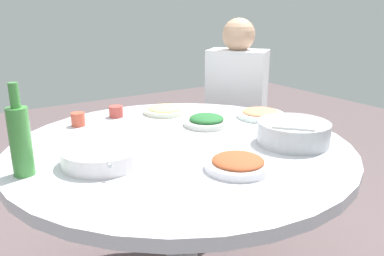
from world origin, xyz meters
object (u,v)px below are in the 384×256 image
(stool_for_diner_left, at_px, (234,177))
(round_dining_table, at_px, (181,169))
(tea_cup_far, at_px, (78,119))
(tea_cup_near, at_px, (116,112))
(soup_bowl, at_px, (103,156))
(green_bottle, at_px, (20,139))
(dish_stirfry, at_px, (238,163))
(dish_noodles, at_px, (165,110))
(diner_left, at_px, (237,94))
(dish_shrimp, at_px, (261,114))
(dish_greens, at_px, (207,121))
(rice_bowl, at_px, (293,132))

(stool_for_diner_left, bearing_deg, round_dining_table, -142.47)
(tea_cup_far, bearing_deg, tea_cup_near, 13.07)
(soup_bowl, height_order, green_bottle, green_bottle)
(round_dining_table, xyz_separation_m, dish_stirfry, (0.03, -0.32, 0.13))
(dish_noodles, relative_size, diner_left, 0.28)
(tea_cup_far, xyz_separation_m, diner_left, (1.00, 0.12, -0.03))
(dish_stirfry, bearing_deg, dish_shrimp, 41.13)
(round_dining_table, xyz_separation_m, soup_bowl, (-0.33, -0.03, 0.13))
(green_bottle, bearing_deg, dish_stirfry, -29.40)
(dish_greens, relative_size, diner_left, 0.26)
(dish_greens, distance_m, tea_cup_near, 0.45)
(rice_bowl, relative_size, tea_cup_far, 4.58)
(dish_greens, bearing_deg, soup_bowl, -162.50)
(round_dining_table, height_order, dish_greens, dish_greens)
(round_dining_table, relative_size, rice_bowl, 4.75)
(rice_bowl, xyz_separation_m, stool_for_diner_left, (0.37, 0.80, -0.58))
(dish_stirfry, relative_size, diner_left, 0.29)
(tea_cup_far, relative_size, diner_left, 0.08)
(rice_bowl, relative_size, dish_noodles, 1.30)
(green_bottle, distance_m, tea_cup_near, 0.70)
(round_dining_table, xyz_separation_m, dish_noodles, (0.17, 0.43, 0.12))
(tea_cup_near, xyz_separation_m, diner_left, (0.80, 0.07, -0.02))
(tea_cup_near, bearing_deg, dish_shrimp, -34.02)
(round_dining_table, xyz_separation_m, tea_cup_far, (-0.26, 0.45, 0.14))
(dish_shrimp, bearing_deg, dish_greens, 172.89)
(tea_cup_near, height_order, tea_cup_far, tea_cup_far)
(dish_stirfry, relative_size, stool_for_diner_left, 0.49)
(soup_bowl, height_order, stool_for_diner_left, soup_bowl)
(dish_noodles, bearing_deg, rice_bowl, -73.64)
(dish_greens, relative_size, stool_for_diner_left, 0.45)
(diner_left, bearing_deg, round_dining_table, -142.47)
(round_dining_table, distance_m, diner_left, 0.94)
(dish_shrimp, xyz_separation_m, diner_left, (0.23, 0.46, -0.02))
(dish_stirfry, height_order, tea_cup_far, tea_cup_far)
(dish_shrimp, distance_m, diner_left, 0.51)
(round_dining_table, height_order, diner_left, diner_left)
(dish_stirfry, bearing_deg, tea_cup_far, 110.46)
(dish_shrimp, xyz_separation_m, green_bottle, (-1.08, -0.09, 0.10))
(tea_cup_far, height_order, diner_left, diner_left)
(dish_greens, distance_m, tea_cup_far, 0.57)
(stool_for_diner_left, bearing_deg, tea_cup_far, -173.21)
(soup_bowl, relative_size, dish_shrimp, 1.36)
(rice_bowl, height_order, dish_noodles, rice_bowl)
(dish_greens, distance_m, diner_left, 0.67)
(rice_bowl, height_order, tea_cup_near, rice_bowl)
(round_dining_table, height_order, dish_shrimp, dish_shrimp)
(green_bottle, distance_m, stool_for_diner_left, 1.56)
(dish_stirfry, height_order, dish_shrimp, dish_stirfry)
(round_dining_table, relative_size, green_bottle, 4.45)
(round_dining_table, xyz_separation_m, stool_for_diner_left, (0.74, 0.57, -0.43))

